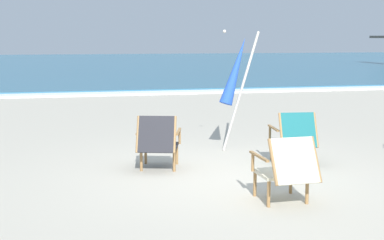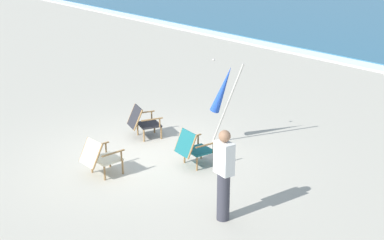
% 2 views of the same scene
% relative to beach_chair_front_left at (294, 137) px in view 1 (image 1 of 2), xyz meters
% --- Properties ---
extents(ground_plane, '(80.00, 80.00, 0.00)m').
position_rel_beach_chair_front_left_xyz_m(ground_plane, '(-1.07, -0.43, -0.43)').
color(ground_plane, '#B7AF9E').
extents(sea, '(80.00, 40.00, 0.10)m').
position_rel_beach_chair_front_left_xyz_m(sea, '(-1.07, 30.93, -0.38)').
color(sea, '#2D6684').
rests_on(sea, ground).
extents(surf_band, '(80.00, 1.10, 0.06)m').
position_rel_beach_chair_front_left_xyz_m(surf_band, '(-1.07, 10.63, -0.40)').
color(surf_band, white).
rests_on(surf_band, ground).
extents(beach_chair_front_left, '(0.64, 0.76, 0.80)m').
position_rel_beach_chair_front_left_xyz_m(beach_chair_front_left, '(0.00, 0.00, 0.00)').
color(beach_chair_front_left, '#196066').
rests_on(beach_chair_front_left, ground).
extents(beach_chair_back_right, '(0.62, 0.77, 0.79)m').
position_rel_beach_chair_front_left_xyz_m(beach_chair_back_right, '(-0.83, -1.74, -0.00)').
color(beach_chair_back_right, beige).
rests_on(beach_chair_back_right, ground).
extents(beach_chair_front_right, '(0.75, 0.85, 0.80)m').
position_rel_beach_chair_front_left_xyz_m(beach_chair_front_right, '(-2.01, 0.12, -0.00)').
color(beach_chair_front_right, '#28282D').
rests_on(beach_chair_front_right, ground).
extents(umbrella_furled_blue, '(0.80, 0.43, 2.01)m').
position_rel_beach_chair_front_left_xyz_m(umbrella_furled_blue, '(-0.51, 1.30, 0.88)').
color(umbrella_furled_blue, '#B7B2A8').
rests_on(umbrella_furled_blue, ground).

